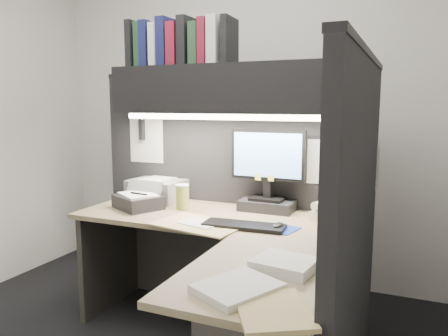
{
  "coord_description": "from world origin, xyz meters",
  "views": [
    {
      "loc": [
        1.19,
        -1.82,
        1.41
      ],
      "look_at": [
        0.19,
        0.51,
        1.03
      ],
      "focal_mm": 35.0,
      "sensor_mm": 36.0,
      "label": 1
    }
  ],
  "objects": [
    {
      "name": "printer",
      "position": [
        -0.44,
        0.8,
        0.8
      ],
      "size": [
        0.39,
        0.34,
        0.15
      ],
      "primitive_type": "cube",
      "rotation": [
        0.0,
        0.0,
        -0.07
      ],
      "color": "gray",
      "rests_on": "desk"
    },
    {
      "name": "monitor",
      "position": [
        0.37,
        0.8,
        0.94
      ],
      "size": [
        0.48,
        0.21,
        0.52
      ],
      "rotation": [
        0.0,
        0.0,
        -0.01
      ],
      "color": "black",
      "rests_on": "desk"
    },
    {
      "name": "pinned_papers",
      "position": [
        0.42,
        0.56,
        1.05
      ],
      "size": [
        1.76,
        1.31,
        0.51
      ],
      "color": "white",
      "rests_on": "partition_back"
    },
    {
      "name": "notebook_stack",
      "position": [
        -0.43,
        0.52,
        0.77
      ],
      "size": [
        0.37,
        0.35,
        0.09
      ],
      "primitive_type": "cube",
      "rotation": [
        0.0,
        0.0,
        -0.48
      ],
      "color": "black",
      "rests_on": "desk"
    },
    {
      "name": "manila_stack",
      "position": [
        0.81,
        -0.53,
        0.74
      ],
      "size": [
        0.34,
        0.37,
        0.02
      ],
      "primitive_type": "cube",
      "rotation": [
        0.0,
        0.0,
        0.52
      ],
      "color": "tan",
      "rests_on": "desk"
    },
    {
      "name": "overhead_shelf",
      "position": [
        0.12,
        0.75,
        1.5
      ],
      "size": [
        1.55,
        0.34,
        0.3
      ],
      "primitive_type": "cube",
      "color": "black",
      "rests_on": "partition_back"
    },
    {
      "name": "open_folder",
      "position": [
        0.12,
        0.32,
        0.73
      ],
      "size": [
        0.54,
        0.4,
        0.01
      ],
      "primitive_type": "cube",
      "rotation": [
        0.0,
        0.0,
        -0.17
      ],
      "color": "tan",
      "rests_on": "desk"
    },
    {
      "name": "wall_back",
      "position": [
        0.0,
        1.5,
        1.35
      ],
      "size": [
        3.5,
        0.04,
        2.7
      ],
      "primitive_type": "cube",
      "color": "white",
      "rests_on": "floor"
    },
    {
      "name": "partition_right",
      "position": [
        0.98,
        0.18,
        0.8
      ],
      "size": [
        0.06,
        1.5,
        1.6
      ],
      "primitive_type": "cube",
      "color": "black",
      "rests_on": "floor"
    },
    {
      "name": "partition_back",
      "position": [
        0.03,
        0.93,
        0.8
      ],
      "size": [
        1.9,
        0.06,
        1.6
      ],
      "primitive_type": "cube",
      "color": "black",
      "rests_on": "floor"
    },
    {
      "name": "paper_stack_b",
      "position": [
        0.64,
        -0.42,
        0.74
      ],
      "size": [
        0.33,
        0.36,
        0.03
      ],
      "primitive_type": "cube",
      "rotation": [
        0.0,
        0.0,
        -0.47
      ],
      "color": "white",
      "rests_on": "desk"
    },
    {
      "name": "keyboard",
      "position": [
        0.37,
        0.37,
        0.74
      ],
      "size": [
        0.46,
        0.18,
        0.02
      ],
      "primitive_type": "cube",
      "rotation": [
        0.0,
        0.0,
        0.07
      ],
      "color": "black",
      "rests_on": "desk"
    },
    {
      "name": "paper_stack_a",
      "position": [
        0.74,
        -0.14,
        0.75
      ],
      "size": [
        0.27,
        0.24,
        0.05
      ],
      "primitive_type": "cube",
      "rotation": [
        0.0,
        0.0,
        -0.14
      ],
      "color": "white",
      "rests_on": "desk"
    },
    {
      "name": "desk",
      "position": [
        0.43,
        -0.0,
        0.44
      ],
      "size": [
        1.7,
        1.53,
        0.73
      ],
      "color": "#8C7C59",
      "rests_on": "floor"
    },
    {
      "name": "task_light_tube",
      "position": [
        0.12,
        0.61,
        1.33
      ],
      "size": [
        1.32,
        0.04,
        0.04
      ],
      "primitive_type": "cylinder",
      "rotation": [
        0.0,
        1.57,
        0.0
      ],
      "color": "white",
      "rests_on": "overhead_shelf"
    },
    {
      "name": "mousepad",
      "position": [
        0.55,
        0.42,
        0.73
      ],
      "size": [
        0.23,
        0.22,
        0.0
      ],
      "primitive_type": "cube",
      "rotation": [
        0.0,
        0.0,
        -0.22
      ],
      "color": "#1B3299",
      "rests_on": "desk"
    },
    {
      "name": "telephone",
      "position": [
        0.81,
        0.72,
        0.77
      ],
      "size": [
        0.29,
        0.3,
        0.09
      ],
      "primitive_type": "cube",
      "rotation": [
        0.0,
        0.0,
        -0.47
      ],
      "color": "#BCB490",
      "rests_on": "desk"
    },
    {
      "name": "coffee_cup",
      "position": [
        -0.15,
        0.61,
        0.81
      ],
      "size": [
        0.1,
        0.1,
        0.15
      ],
      "primitive_type": "cylinder",
      "rotation": [
        0.0,
        0.0,
        0.29
      ],
      "color": "#B3B749",
      "rests_on": "desk"
    },
    {
      "name": "mouse",
      "position": [
        0.55,
        0.41,
        0.75
      ],
      "size": [
        0.07,
        0.1,
        0.04
      ],
      "primitive_type": "ellipsoid",
      "rotation": [
        0.0,
        0.0,
        -0.12
      ],
      "color": "black",
      "rests_on": "mousepad"
    },
    {
      "name": "binder_row",
      "position": [
        -0.22,
        0.74,
        1.79
      ],
      "size": [
        0.72,
        0.24,
        0.31
      ],
      "color": "black",
      "rests_on": "overhead_shelf"
    }
  ]
}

